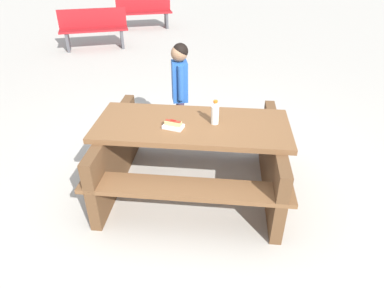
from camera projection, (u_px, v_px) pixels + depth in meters
ground_plane at (192, 187)px, 3.53m from camera, size 30.00×30.00×0.00m
picnic_table at (192, 151)px, 3.30m from camera, size 1.83×1.43×0.75m
soda_bottle at (215, 113)px, 3.08m from camera, size 0.07×0.07×0.23m
hotdog_tray at (173, 125)px, 3.05m from camera, size 0.20×0.16×0.08m
child_in_coat at (180, 82)px, 3.93m from camera, size 0.21×0.30×1.23m
park_bench_mid at (144, 11)px, 9.37m from camera, size 1.55×0.84×0.85m
park_bench_far at (94, 28)px, 7.67m from camera, size 1.55×0.86×0.85m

